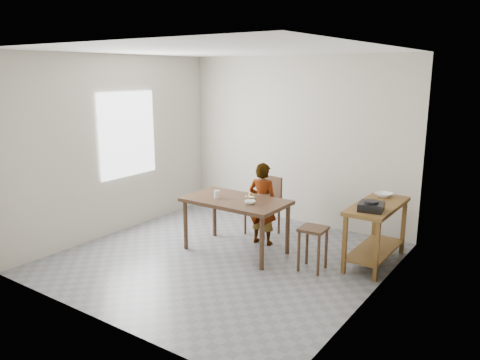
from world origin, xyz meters
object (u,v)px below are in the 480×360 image
Objects in this scene: dining_table at (236,225)px; child at (263,204)px; prep_counter at (376,234)px; dining_chair at (262,206)px; stool at (313,249)px.

child reaches higher than dining_table.
prep_counter is (1.72, 0.70, 0.03)m from dining_table.
dining_chair is at bearing 176.43° from prep_counter.
prep_counter is 1.36× the size of dining_chair.
dining_chair is at bearing 147.88° from stool.
child is (0.14, 0.47, 0.22)m from dining_table.
child is 1.15m from stool.
dining_chair is (-0.08, 0.81, 0.07)m from dining_table.
dining_chair is at bearing 95.75° from dining_table.
prep_counter is 2.14× the size of stool.
stool is at bearing -130.60° from prep_counter.
dining_table is 1.58× the size of dining_chair.
prep_counter is 0.88m from stool.
dining_table is 1.86m from prep_counter.
dining_chair reaches higher than dining_table.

